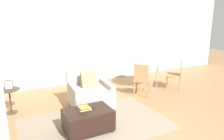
% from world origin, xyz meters
% --- Properties ---
extents(ground_plane, '(20.00, 20.00, 0.00)m').
position_xyz_m(ground_plane, '(0.00, 0.00, 0.00)').
color(ground_plane, '#A3754C').
extents(wall_back, '(12.00, 0.06, 2.75)m').
position_xyz_m(wall_back, '(0.00, 3.70, 1.38)').
color(wall_back, beige).
rests_on(wall_back, ground_plane).
extents(area_rug, '(2.87, 1.90, 0.01)m').
position_xyz_m(area_rug, '(-0.66, 0.89, 0.00)').
color(area_rug, gray).
rests_on(area_rug, ground_plane).
extents(armchair, '(0.99, 0.96, 0.84)m').
position_xyz_m(armchair, '(-0.43, 1.73, 0.33)').
color(armchair, '#B2ADA3').
rests_on(armchair, ground_plane).
extents(ottoman, '(0.87, 0.58, 0.42)m').
position_xyz_m(ottoman, '(-0.89, 0.70, 0.23)').
color(ottoman, black).
rests_on(ottoman, ground_plane).
extents(book_stack, '(0.23, 0.18, 0.06)m').
position_xyz_m(book_stack, '(-0.94, 0.73, 0.45)').
color(book_stack, beige).
rests_on(book_stack, ottoman).
extents(tv_remote_primary, '(0.09, 0.15, 0.01)m').
position_xyz_m(tv_remote_primary, '(-0.81, 0.76, 0.43)').
color(tv_remote_primary, black).
rests_on(tv_remote_primary, ottoman).
extents(side_table, '(0.44, 0.44, 0.55)m').
position_xyz_m(side_table, '(-2.12, 2.22, 0.39)').
color(side_table, '#4C3828').
rests_on(side_table, ground_plane).
extents(picture_frame, '(0.18, 0.07, 0.20)m').
position_xyz_m(picture_frame, '(-2.12, 2.22, 0.65)').
color(picture_frame, black).
rests_on(picture_frame, side_table).
extents(dining_table, '(1.12, 1.12, 0.76)m').
position_xyz_m(dining_table, '(1.65, 2.34, 0.68)').
color(dining_table, '#8C9E99').
rests_on(dining_table, ground_plane).
extents(dining_chair_near_left, '(0.59, 0.59, 0.90)m').
position_xyz_m(dining_chair_near_left, '(1.03, 1.72, 0.52)').
color(dining_chair_near_left, tan).
rests_on(dining_chair_near_left, ground_plane).
extents(dining_chair_near_right, '(0.59, 0.59, 0.90)m').
position_xyz_m(dining_chair_near_right, '(2.27, 1.72, 0.52)').
color(dining_chair_near_right, tan).
rests_on(dining_chair_near_right, ground_plane).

